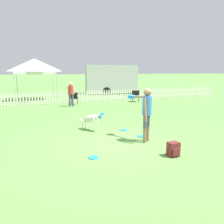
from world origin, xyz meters
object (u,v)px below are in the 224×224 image
(folding_chair_blue_left, at_px, (74,97))
(folding_chair_center, at_px, (135,95))
(leaping_dog, at_px, (91,119))
(frisbee_midfield, at_px, (141,136))
(spectator_standing, at_px, (71,92))
(frisbee_near_dog, at_px, (93,157))
(equipment_trailer, at_px, (111,79))
(canopy_tent_main, at_px, (35,66))
(handler_person, at_px, (146,108))
(frisbee_near_handler, at_px, (124,130))
(backpack_on_grass, at_px, (173,149))

(folding_chair_blue_left, height_order, folding_chair_center, folding_chair_center)
(leaping_dog, relative_size, frisbee_midfield, 4.50)
(frisbee_midfield, xyz_separation_m, spectator_standing, (-1.14, 7.13, 0.89))
(leaping_dog, distance_m, folding_chair_blue_left, 6.39)
(frisbee_near_dog, height_order, frisbee_midfield, same)
(equipment_trailer, bearing_deg, frisbee_near_dog, -103.35)
(frisbee_near_dog, distance_m, canopy_tent_main, 12.35)
(handler_person, bearing_deg, canopy_tent_main, 70.87)
(frisbee_midfield, relative_size, canopy_tent_main, 0.08)
(frisbee_near_handler, bearing_deg, backpack_on_grass, -85.12)
(leaping_dog, xyz_separation_m, spectator_standing, (0.24, 5.76, 0.47))
(canopy_tent_main, distance_m, equipment_trailer, 7.52)
(frisbee_midfield, height_order, folding_chair_center, folding_chair_center)
(handler_person, xyz_separation_m, equipment_trailer, (3.94, 14.09, 0.35))
(handler_person, height_order, spectator_standing, handler_person)
(leaping_dog, bearing_deg, frisbee_near_handler, 124.89)
(spectator_standing, bearing_deg, frisbee_near_handler, 99.88)
(handler_person, bearing_deg, folding_chair_center, 31.98)
(frisbee_midfield, bearing_deg, canopy_tent_main, 105.91)
(equipment_trailer, bearing_deg, backpack_on_grass, -95.84)
(frisbee_midfield, distance_m, spectator_standing, 7.27)
(folding_chair_center, bearing_deg, frisbee_near_handler, 82.95)
(leaping_dog, height_order, spectator_standing, spectator_standing)
(handler_person, bearing_deg, backpack_on_grass, -118.98)
(backpack_on_grass, xyz_separation_m, spectator_standing, (-1.12, 8.95, 0.72))
(handler_person, distance_m, leaping_dog, 2.31)
(leaping_dog, height_order, folding_chair_center, folding_chair_center)
(frisbee_near_dog, relative_size, folding_chair_center, 0.29)
(canopy_tent_main, bearing_deg, equipment_trailer, 21.94)
(leaping_dog, height_order, folding_chair_blue_left, folding_chair_blue_left)
(leaping_dog, xyz_separation_m, backpack_on_grass, (1.36, -3.18, -0.25))
(frisbee_midfield, height_order, equipment_trailer, equipment_trailer)
(frisbee_near_dog, height_order, backpack_on_grass, backpack_on_grass)
(frisbee_near_dog, relative_size, equipment_trailer, 0.04)
(frisbee_near_handler, xyz_separation_m, frisbee_near_dog, (-1.76, -2.14, 0.00))
(frisbee_near_handler, distance_m, spectator_standing, 6.33)
(backpack_on_grass, bearing_deg, equipment_trailer, 76.07)
(spectator_standing, bearing_deg, folding_chair_center, -173.42)
(folding_chair_center, xyz_separation_m, equipment_trailer, (0.35, 6.09, 0.92))
(folding_chair_center, xyz_separation_m, spectator_standing, (-4.61, -0.39, 0.41))
(handler_person, bearing_deg, frisbee_midfield, 41.41)
(frisbee_midfield, xyz_separation_m, folding_chair_blue_left, (-0.83, 7.73, 0.47))
(folding_chair_blue_left, xyz_separation_m, equipment_trailer, (4.64, 5.88, 0.93))
(frisbee_midfield, bearing_deg, folding_chair_blue_left, 96.11)
(frisbee_near_dog, bearing_deg, frisbee_midfield, 31.27)
(frisbee_near_dog, xyz_separation_m, backpack_on_grass, (1.99, -0.60, 0.18))
(handler_person, xyz_separation_m, canopy_tent_main, (-2.96, 11.31, 1.43))
(leaping_dog, height_order, frisbee_near_dog, leaping_dog)
(handler_person, xyz_separation_m, folding_chair_blue_left, (-0.70, 8.20, -0.58))
(spectator_standing, bearing_deg, handler_person, 99.29)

